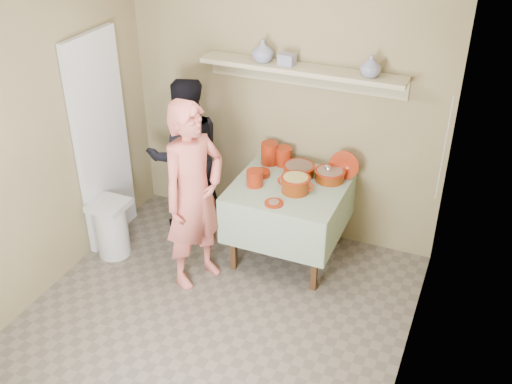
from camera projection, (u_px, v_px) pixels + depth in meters
The scene contains 22 objects.
ground at pixel (202, 336), 4.72m from camera, with size 3.50×3.50×0.00m, color #665D50.
tile_panel at pixel (102, 142), 5.45m from camera, with size 0.06×0.70×2.00m, color silver.
plate_stack_a at pixel (269, 153), 5.55m from camera, with size 0.16×0.16×0.21m, color maroon.
plate_stack_b at pixel (284, 156), 5.54m from camera, with size 0.15×0.15×0.18m, color maroon.
bowl_stack at pixel (255, 178), 5.21m from camera, with size 0.15×0.15×0.15m, color maroon.
empty_bowl at pixel (262, 173), 5.39m from camera, with size 0.15×0.15×0.05m, color maroon.
propped_lid at pixel (344, 165), 5.31m from camera, with size 0.27×0.27×0.02m, color maroon.
vase_right at pixel (371, 66), 4.81m from camera, with size 0.17×0.17×0.18m, color navy.
vase_left at pixel (263, 51), 5.13m from camera, with size 0.19×0.19×0.20m, color navy.
ceramic_box at pixel (287, 60), 5.07m from camera, with size 0.14×0.10×0.10m, color navy.
person_cook at pixel (194, 196), 4.94m from camera, with size 0.61×0.40×1.67m, color #D4655B.
person_helper at pixel (186, 155), 5.73m from camera, with size 0.75×0.58×1.54m, color black.
room_shell at pixel (190, 154), 3.90m from camera, with size 3.04×3.54×2.62m.
serving_table at pixel (289, 196), 5.32m from camera, with size 0.97×0.97×0.76m.
cazuela_meat_a at pixel (299, 169), 5.39m from camera, with size 0.30×0.30×0.10m.
cazuela_meat_b at pixel (330, 174), 5.30m from camera, with size 0.28×0.28×0.10m.
ladle at pixel (329, 169), 5.28m from camera, with size 0.08×0.26×0.19m.
cazuela_rice at pixel (295, 183), 5.11m from camera, with size 0.33×0.25×0.14m.
front_plate at pixel (274, 203), 4.97m from camera, with size 0.16×0.16×0.03m.
wall_shelf at pixel (302, 71), 5.11m from camera, with size 1.80×0.25×0.21m.
trash_bin at pixel (112, 228), 5.53m from camera, with size 0.32×0.32×0.56m.
electrical_cord at pixel (444, 149), 4.76m from camera, with size 0.01×0.05×0.90m.
Camera 1 is at (1.75, -3.04, 3.38)m, focal length 42.00 mm.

